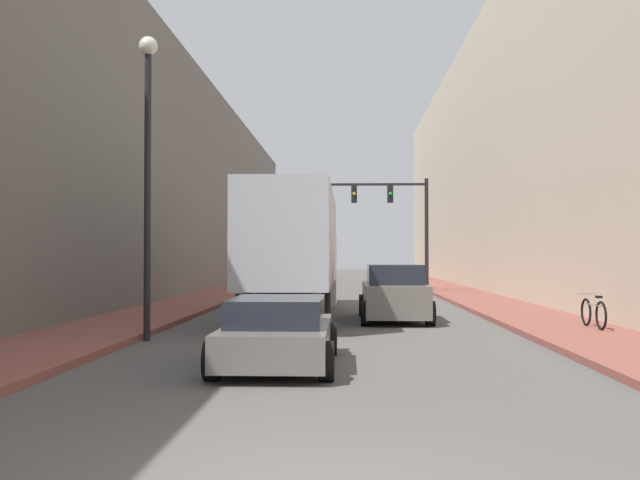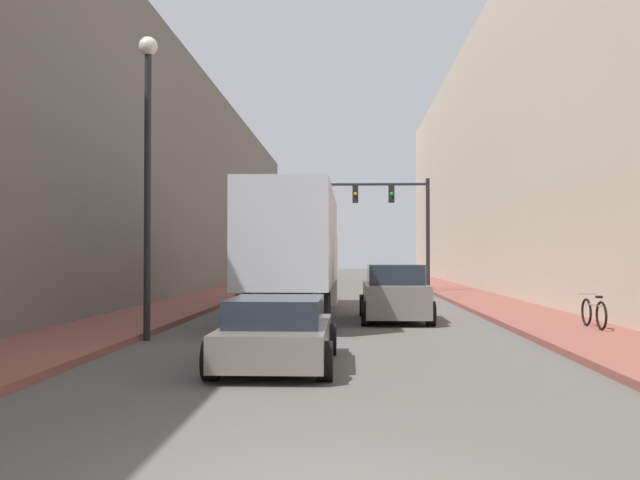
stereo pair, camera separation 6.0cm
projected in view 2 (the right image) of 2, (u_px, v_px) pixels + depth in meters
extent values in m
cube|color=brown|center=(462.00, 294.00, 35.58)|extent=(2.84, 80.00, 0.15)
cube|color=brown|center=(225.00, 293.00, 36.08)|extent=(2.84, 80.00, 0.15)
cube|color=beige|center=(551.00, 145.00, 35.56)|extent=(6.00, 80.00, 15.05)
cube|color=#66605B|center=(140.00, 179.00, 36.39)|extent=(6.00, 80.00, 11.80)
cube|color=#B2B7C1|center=(295.00, 239.00, 22.55)|extent=(2.44, 10.95, 2.85)
cube|color=black|center=(295.00, 288.00, 22.52)|extent=(1.22, 10.95, 0.24)
cube|color=silver|center=(308.00, 269.00, 29.35)|extent=(2.44, 2.71, 2.84)
cylinder|color=black|center=(241.00, 314.00, 18.29)|extent=(0.25, 1.00, 1.00)
cylinder|color=black|center=(324.00, 314.00, 18.20)|extent=(0.25, 1.00, 1.00)
cylinder|color=black|center=(248.00, 310.00, 19.48)|extent=(0.25, 1.00, 1.00)
cylinder|color=black|center=(326.00, 310.00, 19.40)|extent=(0.25, 1.00, 1.00)
cylinder|color=black|center=(282.00, 292.00, 29.38)|extent=(0.25, 1.00, 1.00)
cylinder|color=black|center=(334.00, 292.00, 29.29)|extent=(0.25, 1.00, 1.00)
cube|color=slate|center=(278.00, 340.00, 12.86)|extent=(1.82, 4.27, 0.59)
cube|color=#1E232D|center=(276.00, 311.00, 12.66)|extent=(1.60, 2.35, 0.48)
cylinder|color=black|center=(240.00, 339.00, 14.33)|extent=(0.25, 0.64, 0.64)
cylinder|color=black|center=(330.00, 339.00, 14.25)|extent=(0.25, 0.64, 0.64)
cylinder|color=black|center=(211.00, 360.00, 11.36)|extent=(0.25, 0.64, 0.64)
cylinder|color=black|center=(325.00, 361.00, 11.29)|extent=(0.25, 0.64, 0.64)
cube|color=slate|center=(394.00, 299.00, 21.82)|extent=(1.83, 4.62, 0.94)
cube|color=#1E232D|center=(395.00, 274.00, 21.60)|extent=(1.61, 2.54, 0.58)
cylinder|color=black|center=(363.00, 305.00, 23.45)|extent=(0.25, 0.70, 0.70)
cylinder|color=black|center=(419.00, 305.00, 23.38)|extent=(0.25, 0.70, 0.70)
cylinder|color=black|center=(366.00, 313.00, 20.14)|extent=(0.25, 0.70, 0.70)
cylinder|color=black|center=(431.00, 314.00, 20.06)|extent=(0.25, 0.70, 0.70)
cylinder|color=black|center=(428.00, 236.00, 37.02)|extent=(0.20, 0.20, 6.00)
cube|color=black|center=(373.00, 184.00, 37.19)|extent=(5.65, 0.12, 0.12)
cube|color=black|center=(391.00, 194.00, 37.14)|extent=(0.30, 0.24, 0.90)
sphere|color=green|center=(392.00, 194.00, 37.00)|extent=(0.18, 0.18, 0.18)
cube|color=black|center=(355.00, 194.00, 37.22)|extent=(0.30, 0.24, 0.90)
sphere|color=gold|center=(355.00, 194.00, 37.08)|extent=(0.18, 0.18, 0.18)
cylinder|color=black|center=(147.00, 196.00, 16.69)|extent=(0.16, 0.16, 6.78)
sphere|color=silver|center=(148.00, 46.00, 16.77)|extent=(0.44, 0.44, 0.44)
torus|color=black|center=(601.00, 316.00, 17.52)|extent=(0.06, 0.72, 0.72)
torus|color=black|center=(586.00, 312.00, 18.62)|extent=(0.06, 0.72, 0.72)
cube|color=gray|center=(594.00, 305.00, 18.08)|extent=(0.04, 1.11, 0.04)
cube|color=black|center=(599.00, 297.00, 17.68)|extent=(0.12, 0.20, 0.06)
cube|color=gray|center=(587.00, 294.00, 18.58)|extent=(0.44, 0.04, 0.04)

